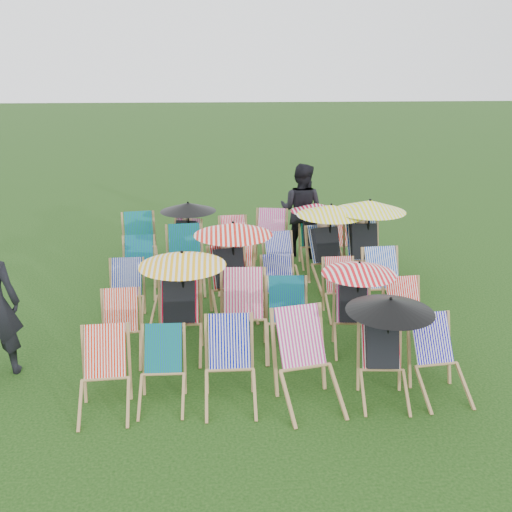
{
  "coord_description": "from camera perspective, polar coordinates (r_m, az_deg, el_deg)",
  "views": [
    {
      "loc": [
        -0.62,
        -7.92,
        3.69
      ],
      "look_at": [
        -0.03,
        0.25,
        0.9
      ],
      "focal_mm": 40.0,
      "sensor_mm": 36.0,
      "label": 1
    }
  ],
  "objects": [
    {
      "name": "deckchair_2",
      "position": [
        6.53,
        -2.62,
        -10.89
      ],
      "size": [
        0.61,
        0.85,
        0.92
      ],
      "rotation": [
        0.0,
        0.0,
        -0.0
      ],
      "color": "#A27D4B",
      "rests_on": "ground"
    },
    {
      "name": "deckchair_23",
      "position": [
        10.01,
        10.99,
        1.49
      ],
      "size": [
        1.23,
        1.27,
        1.46
      ],
      "rotation": [
        0.0,
        0.0,
        0.0
      ],
      "color": "#A27D4B",
      "rests_on": "ground"
    },
    {
      "name": "deckchair_12",
      "position": [
        8.75,
        -12.93,
        -3.6
      ],
      "size": [
        0.58,
        0.8,
        0.86
      ],
      "rotation": [
        0.0,
        0.0,
        0.02
      ],
      "color": "#A27D4B",
      "rests_on": "ground"
    },
    {
      "name": "deckchair_4",
      "position": [
        6.71,
        12.8,
        -8.89
      ],
      "size": [
        1.0,
        1.05,
        1.18
      ],
      "rotation": [
        0.0,
        0.0,
        -0.08
      ],
      "color": "#A27D4B",
      "rests_on": "ground"
    },
    {
      "name": "deckchair_6",
      "position": [
        7.64,
        -13.41,
        -7.08
      ],
      "size": [
        0.61,
        0.81,
        0.84
      ],
      "rotation": [
        0.0,
        0.0,
        0.07
      ],
      "color": "#A27D4B",
      "rests_on": "ground"
    },
    {
      "name": "deckchair_24",
      "position": [
        10.82,
        -11.54,
        1.28
      ],
      "size": [
        0.79,
        1.01,
        1.0
      ],
      "rotation": [
        0.0,
        0.0,
        0.15
      ],
      "color": "#A27D4B",
      "rests_on": "ground"
    },
    {
      "name": "deckchair_25",
      "position": [
        10.72,
        -7.03,
        2.18
      ],
      "size": [
        1.04,
        1.11,
        1.23
      ],
      "rotation": [
        0.0,
        0.0,
        -0.18
      ],
      "color": "#A27D4B",
      "rests_on": "ground"
    },
    {
      "name": "deckchair_3",
      "position": [
        6.51,
        5.23,
        -10.55
      ],
      "size": [
        0.84,
        1.04,
        1.01
      ],
      "rotation": [
        0.0,
        0.0,
        0.2
      ],
      "color": "#A27D4B",
      "rests_on": "ground"
    },
    {
      "name": "deckchair_14",
      "position": [
        8.63,
        -2.41,
        -1.14
      ],
      "size": [
        1.19,
        1.29,
        1.41
      ],
      "rotation": [
        0.0,
        0.0,
        0.17
      ],
      "color": "#A27D4B",
      "rests_on": "ground"
    },
    {
      "name": "deckchair_21",
      "position": [
        9.76,
        2.63,
        -0.64
      ],
      "size": [
        0.69,
        0.89,
        0.89
      ],
      "rotation": [
        0.0,
        0.0,
        0.14
      ],
      "color": "#A27D4B",
      "rests_on": "ground"
    },
    {
      "name": "deckchair_29",
      "position": [
        11.04,
        9.66,
        1.4
      ],
      "size": [
        0.73,
        0.91,
        0.88
      ],
      "rotation": [
        0.0,
        0.0,
        0.21
      ],
      "color": "#A27D4B",
      "rests_on": "ground"
    },
    {
      "name": "deckchair_0",
      "position": [
        6.61,
        -14.96,
        -11.41
      ],
      "size": [
        0.62,
        0.83,
        0.87
      ],
      "rotation": [
        0.0,
        0.0,
        0.06
      ],
      "color": "#A27D4B",
      "rests_on": "ground"
    },
    {
      "name": "deckchair_7",
      "position": [
        7.56,
        -7.63,
        -4.52
      ],
      "size": [
        1.15,
        1.19,
        1.36
      ],
      "rotation": [
        0.0,
        0.0,
        -0.02
      ],
      "color": "#A27D4B",
      "rests_on": "ground"
    },
    {
      "name": "deckchair_22",
      "position": [
        9.87,
        7.37,
        1.22
      ],
      "size": [
        1.18,
        1.28,
        1.39
      ],
      "rotation": [
        0.0,
        0.0,
        0.2
      ],
      "color": "#A27D4B",
      "rests_on": "ground"
    },
    {
      "name": "deckchair_16",
      "position": [
        8.79,
        8.62,
        -3.33
      ],
      "size": [
        0.56,
        0.77,
        0.82
      ],
      "rotation": [
        0.0,
        0.0,
        0.03
      ],
      "color": "#A27D4B",
      "rests_on": "ground"
    },
    {
      "name": "deckchair_11",
      "position": [
        8.0,
        15.05,
        -5.86
      ],
      "size": [
        0.63,
        0.84,
        0.87
      ],
      "rotation": [
        0.0,
        0.0,
        0.07
      ],
      "color": "#A27D4B",
      "rests_on": "ground"
    },
    {
      "name": "deckchair_20",
      "position": [
        9.69,
        -1.86,
        -0.67
      ],
      "size": [
        0.72,
        0.92,
        0.92
      ],
      "rotation": [
        0.0,
        0.0,
        -0.14
      ],
      "color": "#A27D4B",
      "rests_on": "ground"
    },
    {
      "name": "deckchair_19",
      "position": [
        9.72,
        -7.1,
        -0.4
      ],
      "size": [
        0.74,
        0.99,
        1.03
      ],
      "rotation": [
        0.0,
        0.0,
        0.06
      ],
      "color": "#A27D4B",
      "rests_on": "ground"
    },
    {
      "name": "deckchair_1",
      "position": [
        6.61,
        -9.4,
        -11.21
      ],
      "size": [
        0.55,
        0.76,
        0.82
      ],
      "rotation": [
        0.0,
        0.0,
        -0.02
      ],
      "color": "#A27D4B",
      "rests_on": "ground"
    },
    {
      "name": "deckchair_13",
      "position": [
        8.61,
        -8.41,
        -3.63
      ],
      "size": [
        0.71,
        0.89,
        0.87
      ],
      "rotation": [
        0.0,
        0.0,
        -0.18
      ],
      "color": "#A27D4B",
      "rests_on": "ground"
    },
    {
      "name": "deckchair_5",
      "position": [
        7.0,
        17.93,
        -9.9
      ],
      "size": [
        0.65,
        0.85,
        0.87
      ],
      "rotation": [
        0.0,
        0.0,
        0.1
      ],
      "color": "#A27D4B",
      "rests_on": "ground"
    },
    {
      "name": "deckchair_27",
      "position": [
        10.87,
        1.45,
        1.71
      ],
      "size": [
        0.8,
        1.01,
        1.0
      ],
      "rotation": [
        0.0,
        0.0,
        -0.17
      ],
      "color": "#A27D4B",
      "rests_on": "ground"
    },
    {
      "name": "deckchair_15",
      "position": [
        8.68,
        2.45,
        -3.28
      ],
      "size": [
        0.61,
        0.82,
        0.86
      ],
      "rotation": [
        0.0,
        0.0,
        0.05
      ],
      "color": "#A27D4B",
      "rests_on": "ground"
    },
    {
      "name": "deckchair_18",
      "position": [
        9.71,
        -11.67,
        -1.11
      ],
      "size": [
        0.63,
        0.86,
        0.9
      ],
      "rotation": [
        0.0,
        0.0,
        0.05
      ],
      "color": "#A27D4B",
      "rests_on": "ground"
    },
    {
      "name": "deckchair_26",
      "position": [
        10.77,
        -2.12,
        1.27
      ],
      "size": [
        0.65,
        0.87,
        0.9
      ],
      "rotation": [
        0.0,
        0.0,
        0.07
      ],
      "color": "#A27D4B",
      "rests_on": "ground"
    },
    {
      "name": "deckchair_10",
      "position": [
        7.77,
        9.87,
        -4.76
      ],
      "size": [
        0.99,
        1.05,
        1.18
      ],
      "rotation": [
        0.0,
        0.0,
        -0.12
      ],
      "color": "#A27D4B",
      "rests_on": "ground"
    },
    {
      "name": "person_rear",
      "position": [
        11.34,
        4.54,
        4.61
      ],
      "size": [
        1.11,
        1.03,
        1.84
      ],
      "primitive_type": "imported",
      "rotation": [
        0.0,
        0.0,
        2.67
      ],
      "color": "black",
      "rests_on": "ground"
    },
    {
      "name": "deckchair_28",
      "position": [
        10.92,
        5.87,
        2.35
      ],
      "size": [
        0.98,
        1.02,
        1.17
      ],
      "rotation": [
        0.0,
        0.0,
        -0.0
      ],
      "color": "#A27D4B",
      "rests_on": "ground"
    },
    {
      "name": "deckchair_8",
      "position": [
        7.6,
        -1.26,
        -5.92
      ],
      "size": [
        0.72,
        0.97,
        1.02
      ],
      "rotation": [
        0.0,
        0.0,
        -0.05
      ],
      "color": "#A27D4B",
      "rests_on": "ground"
    },
    {
      "name": "deckchair_9",
      "position": [
        7.6,
        3.2,
        -6.32
      ],
      "size": [
        0.66,
        0.89,
        0.93
      ],
      "rotation": [
        0.0,
        0.0,
        -0.05
      ],
      "color": "#A27D4B",
      "rests_on": "ground"
    },
    {
      "name": "deckchair_17",
      "position": [
        8.92,
        12.96,
        -2.8
      ],
      "size": [
        0.69,
        0.92,
        0.96
      ],
      "rotation": [
        0.0,
        0.0,
        0.07
      ],
      "color": "#A27D4B",
      "rests_on": "ground"
    },
    {
      "name": "ground",
      "position": [
        8.76,
        0.35,
        -6.1
      ],
      "size": [
        100.0,
        100.0,
        0.0
      ],
      "primitive_type": "plane",
      "color": "black",
      "rests_on": "ground"
    }
  ]
}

